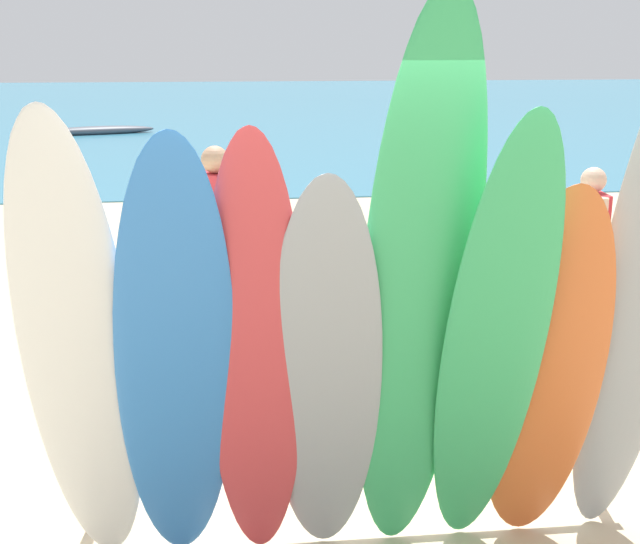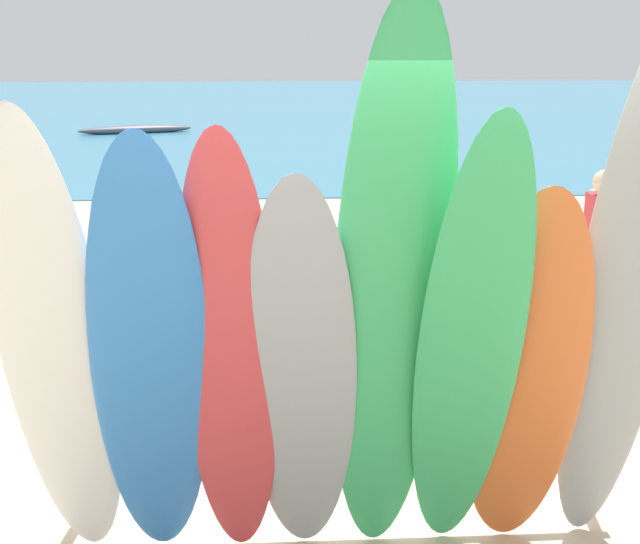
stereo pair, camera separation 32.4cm
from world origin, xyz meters
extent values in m
plane|color=beige|center=(0.00, 14.00, 0.00)|extent=(60.00, 60.00, 0.00)
cube|color=teal|center=(0.00, 29.91, 0.01)|extent=(60.00, 40.00, 0.02)
cylinder|color=brown|center=(-1.42, 0.00, 0.32)|extent=(0.07, 0.07, 0.64)
cylinder|color=brown|center=(1.42, 0.00, 0.32)|extent=(0.07, 0.07, 0.64)
cylinder|color=brown|center=(0.00, 0.00, 0.64)|extent=(2.97, 0.06, 0.06)
ellipsoid|color=white|center=(-1.33, -0.57, 1.18)|extent=(0.58, 0.79, 2.36)
ellipsoid|color=#337AD1|center=(-0.90, -0.58, 1.13)|extent=(0.60, 0.78, 2.26)
ellipsoid|color=#D13D42|center=(-0.54, -0.56, 1.13)|extent=(0.50, 0.66, 2.26)
ellipsoid|color=#999EA3|center=(-0.22, -0.56, 1.03)|extent=(0.58, 0.70, 2.06)
ellipsoid|color=#38B266|center=(0.19, -0.63, 1.41)|extent=(0.58, 0.81, 2.81)
ellipsoid|color=#38B266|center=(0.55, -0.65, 1.17)|extent=(0.51, 0.86, 2.34)
ellipsoid|color=orange|center=(0.86, -0.53, 1.00)|extent=(0.61, 0.63, 1.99)
ellipsoid|color=#999EA3|center=(1.30, -0.58, 1.38)|extent=(0.50, 0.76, 2.77)
cylinder|color=beige|center=(2.38, 2.38, 0.38)|extent=(0.11, 0.11, 0.75)
cylinder|color=beige|center=(2.40, 2.69, 0.38)|extent=(0.11, 0.11, 0.75)
cube|color=orange|center=(2.39, 2.53, 0.69)|extent=(0.40, 0.25, 0.18)
cube|color=#DB333D|center=(2.39, 2.53, 1.05)|extent=(0.23, 0.40, 0.59)
sphere|color=beige|center=(2.39, 2.53, 1.45)|extent=(0.21, 0.21, 0.21)
cylinder|color=beige|center=(2.37, 2.29, 1.08)|extent=(0.09, 0.09, 0.52)
cylinder|color=beige|center=(2.40, 2.78, 1.08)|extent=(0.09, 0.09, 0.52)
cylinder|color=tan|center=(-0.84, 3.18, 0.41)|extent=(0.13, 0.13, 0.83)
cylinder|color=tan|center=(-0.61, 2.93, 0.41)|extent=(0.13, 0.13, 0.83)
cube|color=orange|center=(-0.73, 3.05, 0.76)|extent=(0.44, 0.27, 0.20)
cube|color=#DB333D|center=(-0.73, 3.05, 1.15)|extent=(0.45, 0.47, 0.65)
sphere|color=tan|center=(-0.73, 3.05, 1.59)|extent=(0.23, 0.23, 0.23)
cylinder|color=tan|center=(-0.91, 3.25, 1.19)|extent=(0.10, 0.10, 0.58)
cylinder|color=tan|center=(-0.54, 2.85, 1.19)|extent=(0.10, 0.10, 0.58)
ellipsoid|color=#4C515B|center=(-4.05, 20.37, 0.11)|extent=(3.15, 1.36, 0.25)
camera|label=1|loc=(-0.67, -4.35, 2.58)|focal=49.07mm
camera|label=2|loc=(-0.35, -4.37, 2.58)|focal=49.07mm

